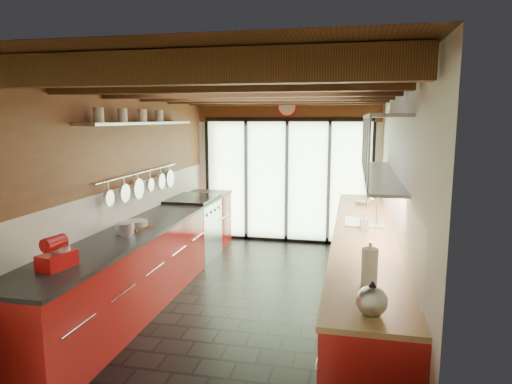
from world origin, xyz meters
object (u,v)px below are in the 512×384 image
(paper_towel, at_px, (370,267))
(soap_bottle, at_px, (365,221))
(stand_mixer, at_px, (57,255))
(bowl, at_px, (362,202))
(kettle, at_px, (372,299))

(paper_towel, xyz_separation_m, soap_bottle, (0.00, 1.75, -0.04))
(stand_mixer, distance_m, bowl, 4.31)
(stand_mixer, distance_m, kettle, 2.57)
(paper_towel, bearing_deg, stand_mixer, -176.74)
(stand_mixer, distance_m, soap_bottle, 3.17)
(kettle, xyz_separation_m, paper_towel, (0.00, 0.54, 0.04))
(paper_towel, bearing_deg, kettle, -90.00)
(kettle, relative_size, bowl, 1.18)
(bowl, bearing_deg, paper_towel, -90.00)
(kettle, relative_size, paper_towel, 0.81)
(stand_mixer, height_order, soap_bottle, stand_mixer)
(paper_towel, height_order, bowl, paper_towel)
(paper_towel, relative_size, bowl, 1.47)
(soap_bottle, bearing_deg, paper_towel, -90.00)
(kettle, bearing_deg, bowl, 90.00)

